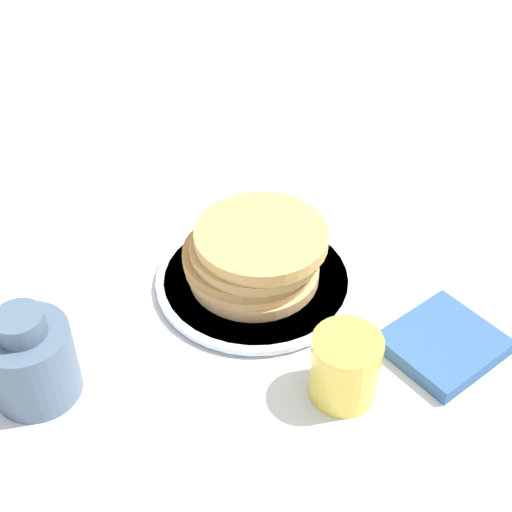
{
  "coord_description": "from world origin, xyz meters",
  "views": [
    {
      "loc": [
        0.22,
        0.61,
        0.63
      ],
      "look_at": [
        0.01,
        -0.03,
        0.05
      ],
      "focal_mm": 50.0,
      "sensor_mm": 36.0,
      "label": 1
    }
  ],
  "objects_px": {
    "cream_jug": "(31,359)",
    "juice_glass": "(345,367)",
    "pancake_stack": "(254,254)",
    "plate": "(256,279)"
  },
  "relations": [
    {
      "from": "juice_glass",
      "to": "cream_jug",
      "type": "height_order",
      "value": "cream_jug"
    },
    {
      "from": "pancake_stack",
      "to": "juice_glass",
      "type": "relative_size",
      "value": 2.19
    },
    {
      "from": "juice_glass",
      "to": "cream_jug",
      "type": "bearing_deg",
      "value": -19.04
    },
    {
      "from": "pancake_stack",
      "to": "cream_jug",
      "type": "relative_size",
      "value": 1.53
    },
    {
      "from": "cream_jug",
      "to": "juice_glass",
      "type": "bearing_deg",
      "value": 160.96
    },
    {
      "from": "juice_glass",
      "to": "pancake_stack",
      "type": "bearing_deg",
      "value": -79.61
    },
    {
      "from": "cream_jug",
      "to": "plate",
      "type": "bearing_deg",
      "value": -163.06
    },
    {
      "from": "plate",
      "to": "juice_glass",
      "type": "bearing_deg",
      "value": 100.07
    },
    {
      "from": "plate",
      "to": "pancake_stack",
      "type": "bearing_deg",
      "value": -61.83
    },
    {
      "from": "pancake_stack",
      "to": "cream_jug",
      "type": "distance_m",
      "value": 0.29
    }
  ]
}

